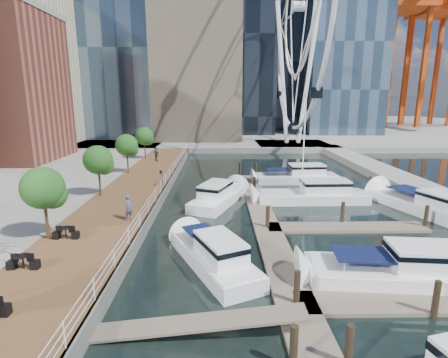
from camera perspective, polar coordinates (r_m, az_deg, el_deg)
name	(u,v)px	position (r m, az deg, el deg)	size (l,w,h in m)	color
ground	(232,284)	(19.35, 1.24, -16.82)	(520.00, 520.00, 0.00)	black
boardwalk	(130,198)	(34.09, -15.05, -2.97)	(6.00, 60.00, 1.00)	brown
seawall	(162,198)	(33.48, -10.06, -3.01)	(0.25, 60.00, 1.00)	#595954
land_far	(220,126)	(119.12, -0.60, 8.62)	(200.00, 114.00, 1.00)	gray
breakwater	(407,184)	(43.16, 27.73, -0.71)	(4.00, 60.00, 1.00)	gray
pier	(292,146)	(70.91, 11.08, 5.38)	(14.00, 12.00, 1.00)	gray
railing	(161,187)	(33.23, -10.30, -1.31)	(0.10, 60.00, 1.05)	white
floating_docks	(325,214)	(29.56, 16.20, -5.52)	(16.00, 34.00, 2.60)	#6D6051
ferris_wheel	(298,7)	(72.18, 12.05, 25.80)	(5.80, 45.60, 47.80)	white
port_cranes	(438,64)	(131.98, 31.57, 15.68)	(40.00, 52.00, 38.00)	#D84C14
street_trees	(98,160)	(33.02, -19.89, 2.93)	(2.60, 42.60, 4.60)	#3F2B1C
cafe_tables	(8,282)	(19.52, -31.76, -14.09)	(2.50, 13.70, 0.74)	black
yacht_foreground	(405,283)	(21.78, 27.44, -14.78)	(3.05, 11.37, 2.15)	white
pedestrian_near	(129,207)	(26.24, -15.28, -4.50)	(0.68, 0.45, 1.87)	#53536F
pedestrian_mid	(161,178)	(35.72, -10.29, 0.19)	(0.80, 0.63, 1.66)	#876B5D
pedestrian_far	(156,154)	(49.98, -10.98, 3.97)	(1.15, 0.48, 1.95)	#353842
moored_yachts	(318,210)	(32.21, 15.04, -4.84)	(25.48, 35.03, 11.50)	white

